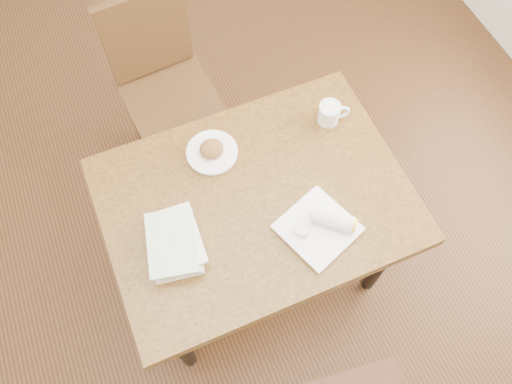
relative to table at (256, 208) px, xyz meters
name	(u,v)px	position (x,y,z in m)	size (l,w,h in m)	color
ground	(256,263)	(0.00, 0.00, -0.67)	(4.00, 5.00, 0.01)	#472814
room_walls	(256,19)	(0.00, 0.00, 0.97)	(4.02, 5.02, 2.80)	silver
table	(256,208)	(0.00, 0.00, 0.00)	(1.13, 0.83, 0.75)	brown
chair_far	(162,77)	(-0.13, 0.85, -0.12)	(0.45, 0.45, 0.95)	#4B3115
plate_scone	(212,151)	(-0.08, 0.24, 0.11)	(0.20, 0.20, 0.06)	white
coffee_mug	(330,113)	(0.41, 0.21, 0.13)	(0.13, 0.09, 0.09)	white
plate_burrito	(323,225)	(0.17, -0.20, 0.11)	(0.31, 0.31, 0.08)	white
book_stack	(174,243)	(-0.34, -0.06, 0.12)	(0.22, 0.28, 0.07)	white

